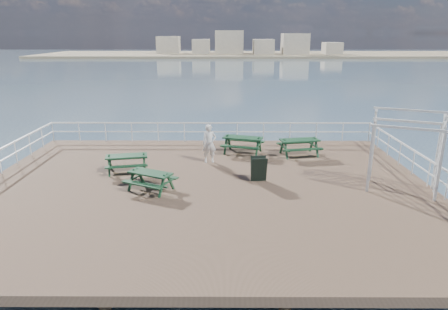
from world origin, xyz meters
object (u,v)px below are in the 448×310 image
Objects in this scene: picnic_table_c at (299,144)px; picnic_table_d at (150,177)px; person at (209,144)px; trellis_arbor at (404,155)px; picnic_table_b at (243,141)px; picnic_table_a at (127,160)px.

picnic_table_c reaches higher than picnic_table_d.
trellis_arbor is at bearing -34.62° from person.
picnic_table_c is (2.78, -0.37, -0.01)m from picnic_table_b.
picnic_table_a is 5.92m from picnic_table_b.
picnic_table_c is at bearing 9.08° from picnic_table_b.
picnic_table_b is at bearing 162.76° from trellis_arbor.
picnic_table_d is 1.19× the size of person.
picnic_table_a is 11.29m from trellis_arbor.
trellis_arbor is (9.65, 0.06, 0.87)m from picnic_table_d.
picnic_table_b is at bearing 79.26° from picnic_table_d.
picnic_table_a is 0.87× the size of picnic_table_b.
picnic_table_a is 0.94× the size of picnic_table_d.
picnic_table_c reaches higher than picnic_table_a.
picnic_table_a is 0.63× the size of trellis_arbor.
picnic_table_a is 3.83m from person.
person reaches higher than picnic_table_d.
picnic_table_d is (-3.75, -5.02, -0.07)m from picnic_table_b.
picnic_table_c is 5.60m from trellis_arbor.
person is (-1.62, -1.50, 0.29)m from picnic_table_b.
picnic_table_a is 2.56m from picnic_table_d.
picnic_table_a is at bearing -168.49° from person.
trellis_arbor reaches higher than picnic_table_c.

